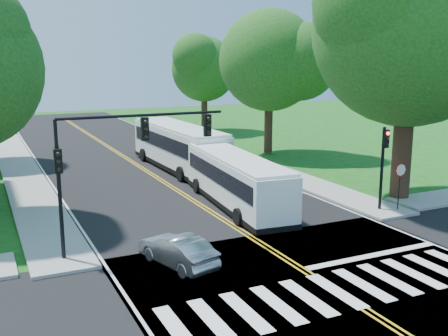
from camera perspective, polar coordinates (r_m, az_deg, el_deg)
ground at (r=19.70m, az=11.19°, el=-12.46°), size 140.00×140.00×0.00m
road at (r=35.01m, az=-6.60°, el=-1.50°), size 14.00×96.00×0.01m
cross_road at (r=19.70m, az=11.19°, el=-12.44°), size 60.00×12.00×0.01m
center_line at (r=38.73m, az=-8.53°, el=-0.25°), size 0.36×70.00×0.01m
edge_line_w at (r=37.38m, az=-18.54°, el=-1.18°), size 0.12×70.00×0.01m
edge_line_e at (r=41.17m, az=0.55°, el=0.60°), size 0.12×70.00×0.01m
crosswalk at (r=19.33m, az=12.09°, el=-12.93°), size 12.60×3.00×0.01m
stop_bar at (r=22.91m, az=15.91°, el=-9.11°), size 6.60×0.40×0.01m
sidewalk_nw at (r=40.16m, az=-21.21°, el=-0.41°), size 2.60×40.00×0.15m
sidewalk_ne at (r=44.45m, az=0.59°, el=1.52°), size 2.60×40.00×0.15m
tree_ne_big at (r=31.31m, az=19.65°, el=14.08°), size 10.80×10.80×14.91m
tree_east_mid at (r=44.37m, az=4.98°, el=11.56°), size 8.40×8.40×11.93m
tree_east_far at (r=59.13m, az=-2.19°, el=10.69°), size 7.20×7.20×10.34m
signal_nw at (r=21.63m, az=-11.53°, el=1.88°), size 7.15×0.46×5.66m
signal_ne at (r=28.66m, az=16.96°, el=1.13°), size 0.30×0.46×4.40m
stop_sign at (r=29.05m, az=18.63°, el=-0.71°), size 0.76×0.08×2.53m
bus_lead at (r=28.80m, az=1.35°, el=-1.30°), size 3.36×11.02×2.80m
bus_follow at (r=38.63m, az=-5.00°, el=2.39°), size 3.27×12.61×3.25m
hatchback at (r=20.92m, az=-5.09°, el=-8.90°), size 2.29×4.03×1.26m
suv at (r=33.31m, az=4.03°, el=-0.85°), size 2.68×5.32×1.44m
dark_sedan at (r=39.27m, az=0.28°, el=0.96°), size 1.98×4.33×1.23m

